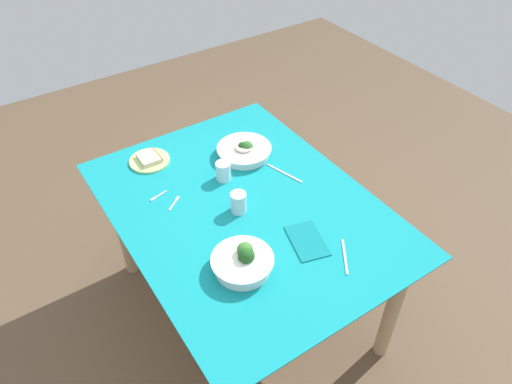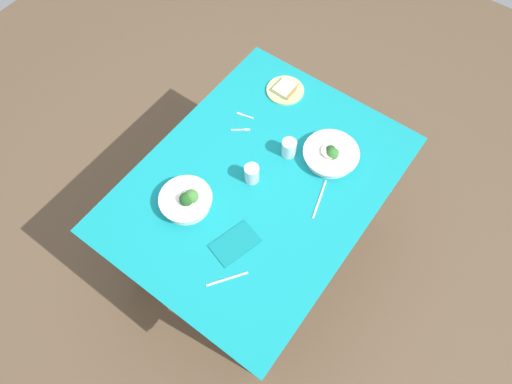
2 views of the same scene
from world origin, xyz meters
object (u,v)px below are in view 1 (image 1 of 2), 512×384
at_px(water_glass_side, 238,202).
at_px(fork_by_near_bowl, 158,196).
at_px(table_knife_left, 284,173).
at_px(napkin_folded_upper, 307,241).
at_px(water_glass_center, 223,171).
at_px(broccoli_bowl_near, 244,151).
at_px(table_knife_right, 345,256).
at_px(broccoli_bowl_far, 243,262).
at_px(fork_by_far_bowl, 175,203).
at_px(bread_side_plate, 150,159).

bearing_deg(water_glass_side, fork_by_near_bowl, 42.54).
distance_m(table_knife_left, napkin_folded_upper, 0.46).
distance_m(water_glass_center, table_knife_left, 0.30).
bearing_deg(broccoli_bowl_near, table_knife_right, 178.18).
height_order(broccoli_bowl_far, broccoli_bowl_near, broccoli_bowl_far).
bearing_deg(napkin_folded_upper, table_knife_right, -153.72).
xyz_separation_m(water_glass_center, table_knife_right, (-0.70, -0.16, -0.04)).
relative_size(water_glass_side, napkin_folded_upper, 0.48).
xyz_separation_m(broccoli_bowl_far, fork_by_far_bowl, (0.50, 0.06, -0.04)).
bearing_deg(broccoli_bowl_near, water_glass_side, 143.88).
xyz_separation_m(water_glass_center, fork_by_far_bowl, (-0.03, 0.28, -0.04)).
relative_size(broccoli_bowl_far, water_glass_center, 2.65).
height_order(fork_by_far_bowl, table_knife_left, same).
bearing_deg(bread_side_plate, napkin_folded_upper, -159.55).
height_order(bread_side_plate, fork_by_far_bowl, bread_side_plate).
bearing_deg(fork_by_near_bowl, napkin_folded_upper, 110.16).
bearing_deg(water_glass_side, table_knife_right, -155.33).
bearing_deg(water_glass_center, fork_by_far_bowl, 95.34).
height_order(water_glass_side, table_knife_left, water_glass_side).
relative_size(broccoli_bowl_far, table_knife_left, 1.14).
xyz_separation_m(bread_side_plate, water_glass_side, (-0.55, -0.18, 0.04)).
bearing_deg(fork_by_far_bowl, bread_side_plate, 46.70).
height_order(water_glass_center, napkin_folded_upper, water_glass_center).
bearing_deg(water_glass_center, broccoli_bowl_far, 157.23).
bearing_deg(table_knife_left, table_knife_right, -26.96).
bearing_deg(broccoli_bowl_near, fork_by_near_bowl, 94.96).
bearing_deg(fork_by_near_bowl, table_knife_left, 148.90).
height_order(water_glass_center, table_knife_right, water_glass_center).
height_order(table_knife_right, napkin_folded_upper, napkin_folded_upper).
distance_m(fork_by_near_bowl, table_knife_right, 0.90).
xyz_separation_m(broccoli_bowl_far, bread_side_plate, (0.84, 0.02, -0.03)).
distance_m(bread_side_plate, water_glass_side, 0.58).
relative_size(fork_by_near_bowl, table_knife_right, 0.50).
xyz_separation_m(table_knife_right, napkin_folded_upper, (0.15, 0.08, 0.00)).
xyz_separation_m(fork_by_far_bowl, napkin_folded_upper, (-0.52, -0.36, 0.00)).
distance_m(bread_side_plate, table_knife_left, 0.68).
relative_size(fork_by_near_bowl, table_knife_left, 0.43).
relative_size(broccoli_bowl_near, fork_by_near_bowl, 2.96).
bearing_deg(broccoli_bowl_near, broccoli_bowl_far, 147.12).
relative_size(bread_side_plate, water_glass_side, 2.05).
bearing_deg(table_knife_right, table_knife_left, 24.45).
xyz_separation_m(broccoli_bowl_far, napkin_folded_upper, (-0.03, -0.30, -0.04)).
xyz_separation_m(water_glass_side, fork_by_far_bowl, (0.20, 0.22, -0.05)).
relative_size(broccoli_bowl_far, broccoli_bowl_near, 0.89).
bearing_deg(fork_by_near_bowl, water_glass_center, 156.33).
distance_m(water_glass_center, fork_by_far_bowl, 0.28).
height_order(broccoli_bowl_far, fork_by_near_bowl, broccoli_bowl_far).
xyz_separation_m(water_glass_center, fork_by_near_bowl, (0.06, 0.32, -0.04)).
bearing_deg(bread_side_plate, water_glass_center, -143.19).
height_order(broccoli_bowl_far, water_glass_side, broccoli_bowl_far).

